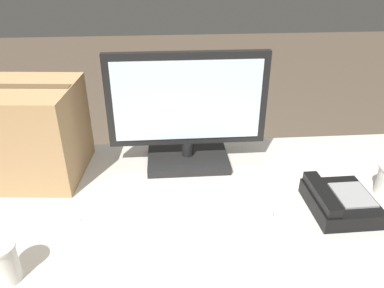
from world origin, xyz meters
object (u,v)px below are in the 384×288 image
(desk_phone, at_px, (339,201))
(spoon, at_px, (53,218))
(cardboard_box, at_px, (20,132))
(keyboard, at_px, (197,201))
(paper_cup_left, at_px, (3,263))
(monitor, at_px, (187,115))

(desk_phone, relative_size, spoon, 1.61)
(desk_phone, height_order, cardboard_box, cardboard_box)
(keyboard, height_order, paper_cup_left, paper_cup_left)
(paper_cup_left, bearing_deg, monitor, 47.63)
(monitor, bearing_deg, desk_phone, -36.15)
(monitor, bearing_deg, keyboard, -87.46)
(monitor, bearing_deg, spoon, -144.74)
(keyboard, bearing_deg, cardboard_box, 158.55)
(keyboard, relative_size, paper_cup_left, 4.20)
(desk_phone, distance_m, spoon, 0.89)
(monitor, height_order, keyboard, monitor)
(paper_cup_left, bearing_deg, desk_phone, 12.35)
(monitor, relative_size, cardboard_box, 1.32)
(keyboard, distance_m, cardboard_box, 0.67)
(keyboard, bearing_deg, desk_phone, -6.57)
(monitor, distance_m, cardboard_box, 0.59)
(monitor, distance_m, desk_phone, 0.59)
(desk_phone, bearing_deg, monitor, 142.96)
(monitor, distance_m, paper_cup_left, 0.74)
(desk_phone, xyz_separation_m, paper_cup_left, (-0.95, -0.21, 0.02))
(monitor, relative_size, paper_cup_left, 5.24)
(monitor, bearing_deg, paper_cup_left, -132.37)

